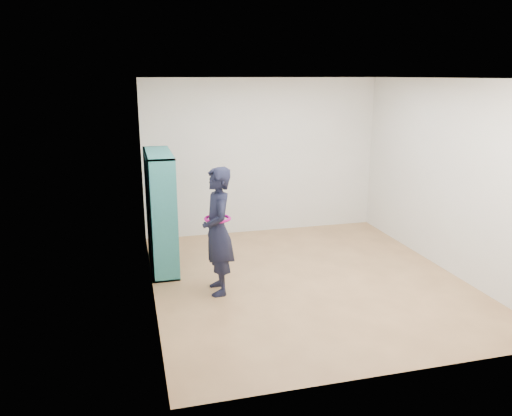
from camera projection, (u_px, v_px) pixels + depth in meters
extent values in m
plane|color=olive|center=(307.00, 279.00, 6.65)|extent=(4.50, 4.50, 0.00)
plane|color=white|center=(312.00, 78.00, 5.98)|extent=(4.50, 4.50, 0.00)
cube|color=silver|center=(148.00, 193.00, 5.83)|extent=(0.02, 4.50, 2.60)
cube|color=silver|center=(447.00, 176.00, 6.80)|extent=(0.02, 4.50, 2.60)
cube|color=silver|center=(263.00, 157.00, 8.42)|extent=(4.00, 0.02, 2.60)
cube|color=silver|center=(403.00, 239.00, 4.21)|extent=(4.00, 0.02, 2.60)
cube|color=teal|center=(164.00, 222.00, 6.36)|extent=(0.36, 0.03, 1.63)
cube|color=teal|center=(158.00, 200.00, 7.48)|extent=(0.36, 0.03, 1.63)
cube|color=teal|center=(163.00, 265.00, 7.13)|extent=(0.36, 1.22, 0.03)
cube|color=teal|center=(158.00, 153.00, 6.71)|extent=(0.36, 1.22, 0.03)
cube|color=teal|center=(148.00, 211.00, 6.88)|extent=(0.03, 1.22, 1.63)
cube|color=teal|center=(162.00, 214.00, 6.74)|extent=(0.33, 0.03, 1.58)
cube|color=teal|center=(160.00, 207.00, 7.10)|extent=(0.33, 0.03, 1.58)
cube|color=teal|center=(162.00, 238.00, 7.02)|extent=(0.33, 1.17, 0.03)
cube|color=teal|center=(161.00, 211.00, 6.92)|extent=(0.33, 1.17, 0.03)
cube|color=teal|center=(159.00, 183.00, 6.82)|extent=(0.33, 1.17, 0.03)
cube|color=beige|center=(167.00, 270.00, 6.74)|extent=(0.22, 0.14, 0.09)
cube|color=black|center=(166.00, 237.00, 6.57)|extent=(0.18, 0.16, 0.27)
cube|color=maroon|center=(165.00, 210.00, 6.48)|extent=(0.18, 0.16, 0.21)
cube|color=silver|center=(163.00, 185.00, 6.44)|extent=(0.22, 0.14, 0.09)
cube|color=navy|center=(165.00, 257.00, 7.04)|extent=(0.18, 0.16, 0.23)
cube|color=brown|center=(164.00, 230.00, 6.94)|extent=(0.18, 0.16, 0.24)
cube|color=#BFB28C|center=(162.00, 208.00, 6.91)|extent=(0.22, 0.14, 0.06)
cube|color=#26594C|center=(161.00, 175.00, 6.74)|extent=(0.18, 0.16, 0.20)
cube|color=beige|center=(163.00, 247.00, 7.41)|extent=(0.18, 0.16, 0.26)
cube|color=black|center=(161.00, 226.00, 7.37)|extent=(0.22, 0.14, 0.09)
cube|color=maroon|center=(161.00, 195.00, 7.20)|extent=(0.18, 0.16, 0.26)
cube|color=silver|center=(159.00, 169.00, 7.10)|extent=(0.18, 0.16, 0.23)
imported|color=black|center=(218.00, 231.00, 6.08)|extent=(0.38, 0.58, 1.59)
torus|color=#AC0D77|center=(218.00, 219.00, 6.04)|extent=(0.33, 0.33, 0.04)
cube|color=silver|center=(206.00, 222.00, 6.09)|extent=(0.01, 0.09, 0.12)
cube|color=black|center=(206.00, 222.00, 6.09)|extent=(0.01, 0.08, 0.12)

